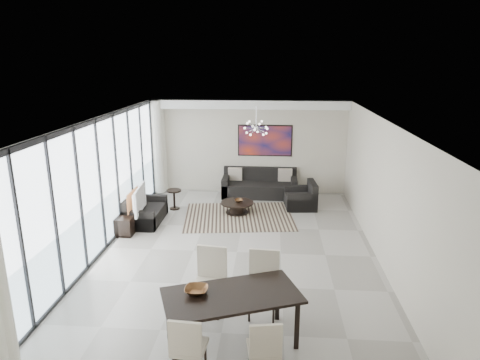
# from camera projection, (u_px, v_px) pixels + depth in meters

# --- Properties ---
(room_shell) EXTENTS (6.00, 9.00, 2.90)m
(room_shell) POSITION_uv_depth(u_px,v_px,m) (259.00, 189.00, 8.94)
(room_shell) COLOR #A8A39B
(room_shell) RESTS_ON ground
(window_wall) EXTENTS (0.37, 8.95, 2.90)m
(window_wall) POSITION_uv_depth(u_px,v_px,m) (104.00, 185.00, 9.18)
(window_wall) COLOR white
(window_wall) RESTS_ON floor
(soffit) EXTENTS (5.98, 0.40, 0.26)m
(soffit) POSITION_uv_depth(u_px,v_px,m) (249.00, 104.00, 12.74)
(soffit) COLOR white
(soffit) RESTS_ON room_shell
(painting) EXTENTS (1.68, 0.04, 0.98)m
(painting) POSITION_uv_depth(u_px,v_px,m) (265.00, 141.00, 13.17)
(painting) COLOR red
(painting) RESTS_ON room_shell
(chandelier) EXTENTS (0.66, 0.66, 0.71)m
(chandelier) POSITION_uv_depth(u_px,v_px,m) (256.00, 128.00, 11.10)
(chandelier) COLOR silver
(chandelier) RESTS_ON room_shell
(rug) EXTENTS (3.11, 2.53, 0.01)m
(rug) POSITION_uv_depth(u_px,v_px,m) (239.00, 216.00, 11.48)
(rug) COLOR black
(rug) RESTS_ON floor
(coffee_table) EXTENTS (0.90, 0.90, 0.31)m
(coffee_table) POSITION_uv_depth(u_px,v_px,m) (237.00, 207.00, 11.70)
(coffee_table) COLOR black
(coffee_table) RESTS_ON floor
(bowl_coffee) EXTENTS (0.25, 0.25, 0.07)m
(bowl_coffee) POSITION_uv_depth(u_px,v_px,m) (239.00, 201.00, 11.67)
(bowl_coffee) COLOR brown
(bowl_coffee) RESTS_ON coffee_table
(sofa_main) EXTENTS (2.27, 0.93, 0.83)m
(sofa_main) POSITION_uv_depth(u_px,v_px,m) (260.00, 187.00, 13.17)
(sofa_main) COLOR black
(sofa_main) RESTS_ON floor
(loveseat) EXTENTS (0.81, 1.44, 0.72)m
(loveseat) POSITION_uv_depth(u_px,v_px,m) (144.00, 213.00, 11.06)
(loveseat) COLOR black
(loveseat) RESTS_ON floor
(armchair) EXTENTS (0.92, 0.96, 0.75)m
(armchair) POSITION_uv_depth(u_px,v_px,m) (302.00, 199.00, 12.11)
(armchair) COLOR black
(armchair) RESTS_ON floor
(side_table) EXTENTS (0.41, 0.41, 0.56)m
(side_table) POSITION_uv_depth(u_px,v_px,m) (174.00, 196.00, 11.96)
(side_table) COLOR black
(side_table) RESTS_ON floor
(tv_console) EXTENTS (0.40, 1.41, 0.44)m
(tv_console) POSITION_uv_depth(u_px,v_px,m) (131.00, 219.00, 10.71)
(tv_console) COLOR black
(tv_console) RESTS_ON floor
(television) EXTENTS (0.24, 1.10, 0.63)m
(television) POSITION_uv_depth(u_px,v_px,m) (135.00, 199.00, 10.49)
(television) COLOR gray
(television) RESTS_ON tv_console
(dining_table) EXTENTS (2.18, 1.62, 0.82)m
(dining_table) POSITION_uv_depth(u_px,v_px,m) (232.00, 299.00, 6.18)
(dining_table) COLOR black
(dining_table) RESTS_ON floor
(dining_chair_sw) EXTENTS (0.46, 0.46, 0.94)m
(dining_chair_sw) POSITION_uv_depth(u_px,v_px,m) (187.00, 345.00, 5.50)
(dining_chair_sw) COLOR beige
(dining_chair_sw) RESTS_ON floor
(dining_chair_se) EXTENTS (0.48, 0.48, 0.91)m
(dining_chair_se) POSITION_uv_depth(u_px,v_px,m) (265.00, 347.00, 5.49)
(dining_chair_se) COLOR beige
(dining_chair_se) RESTS_ON floor
(dining_chair_nw) EXTENTS (0.56, 0.56, 1.10)m
(dining_chair_nw) POSITION_uv_depth(u_px,v_px,m) (210.00, 275.00, 7.09)
(dining_chair_nw) COLOR beige
(dining_chair_nw) RESTS_ON floor
(dining_chair_ne) EXTENTS (0.54, 0.54, 1.09)m
(dining_chair_ne) POSITION_uv_depth(u_px,v_px,m) (263.00, 278.00, 6.99)
(dining_chair_ne) COLOR beige
(dining_chair_ne) RESTS_ON floor
(bowl_dining) EXTENTS (0.35, 0.35, 0.08)m
(bowl_dining) POSITION_uv_depth(u_px,v_px,m) (196.00, 290.00, 6.19)
(bowl_dining) COLOR brown
(bowl_dining) RESTS_ON dining_table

